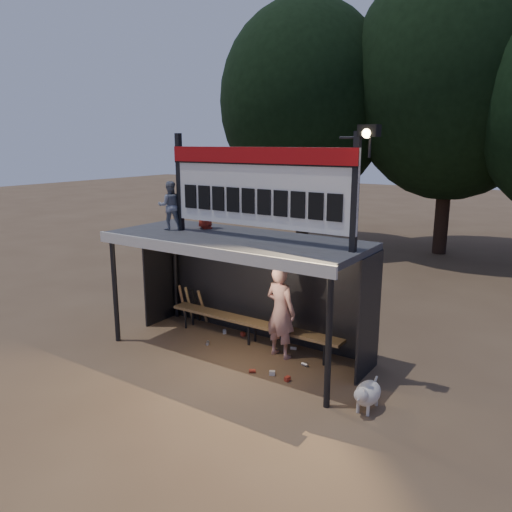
# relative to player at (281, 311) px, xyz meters

# --- Properties ---
(ground) EXTENTS (80.00, 80.00, 0.00)m
(ground) POSITION_rel_player_xyz_m (-0.81, -0.34, -0.91)
(ground) COLOR brown
(ground) RESTS_ON ground
(player) EXTENTS (0.73, 0.54, 1.82)m
(player) POSITION_rel_player_xyz_m (0.00, 0.00, 0.00)
(player) COLOR silver
(player) RESTS_ON ground
(child_a) EXTENTS (0.60, 0.60, 0.97)m
(child_a) POSITION_rel_player_xyz_m (-2.36, -0.43, 1.90)
(child_a) COLOR gray
(child_a) RESTS_ON dugout_shelter
(child_b) EXTENTS (0.52, 0.49, 0.89)m
(child_b) POSITION_rel_player_xyz_m (-1.87, 0.08, 1.86)
(child_b) COLOR #AF2A1B
(child_b) RESTS_ON dugout_shelter
(dugout_shelter) EXTENTS (5.10, 2.08, 2.32)m
(dugout_shelter) POSITION_rel_player_xyz_m (-0.81, -0.09, 0.94)
(dugout_shelter) COLOR #37373A
(dugout_shelter) RESTS_ON ground
(scoreboard_assembly) EXTENTS (4.10, 0.27, 1.99)m
(scoreboard_assembly) POSITION_rel_player_xyz_m (-0.25, -0.35, 2.42)
(scoreboard_assembly) COLOR black
(scoreboard_assembly) RESTS_ON dugout_shelter
(bench) EXTENTS (4.00, 0.35, 0.48)m
(bench) POSITION_rel_player_xyz_m (-0.81, 0.21, -0.48)
(bench) COLOR olive
(bench) RESTS_ON ground
(tree_left) EXTENTS (6.46, 6.46, 9.27)m
(tree_left) POSITION_rel_player_xyz_m (-4.81, 9.66, 4.61)
(tree_left) COLOR black
(tree_left) RESTS_ON ground
(tree_mid) EXTENTS (7.22, 7.22, 10.36)m
(tree_mid) POSITION_rel_player_xyz_m (0.19, 11.16, 5.26)
(tree_mid) COLOR #311F16
(tree_mid) RESTS_ON ground
(dog) EXTENTS (0.36, 0.81, 0.49)m
(dog) POSITION_rel_player_xyz_m (2.15, -0.98, -0.63)
(dog) COLOR white
(dog) RESTS_ON ground
(bats) EXTENTS (0.68, 0.35, 0.84)m
(bats) POSITION_rel_player_xyz_m (-2.65, 0.48, -0.48)
(bats) COLOR #9D7049
(bats) RESTS_ON ground
(litter) EXTENTS (2.35, 1.45, 0.08)m
(litter) POSITION_rel_player_xyz_m (-0.34, -0.24, -0.87)
(litter) COLOR #B4301E
(litter) RESTS_ON ground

